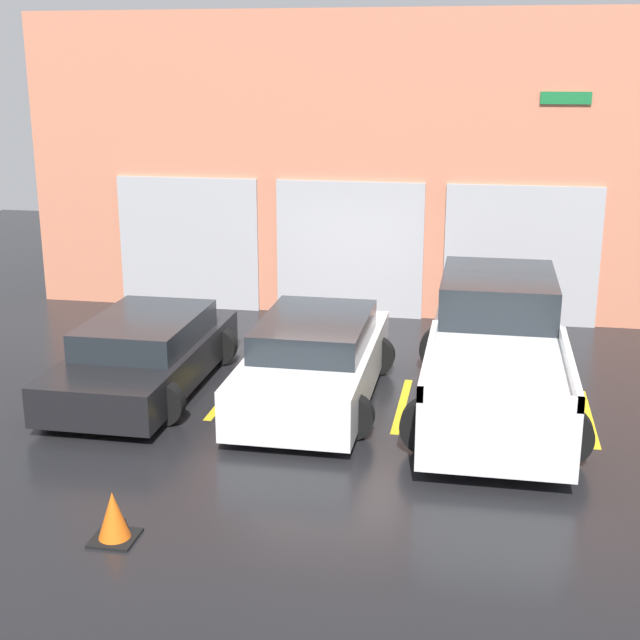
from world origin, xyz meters
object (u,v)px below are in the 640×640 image
pickup_truck (496,352)px  sedan_white (314,361)px  traffic_cone (113,518)px  sedan_side (145,354)px

pickup_truck → sedan_white: (-2.66, -0.28, -0.21)m
sedan_white → pickup_truck: bearing=6.1°
pickup_truck → traffic_cone: (-3.96, -4.72, -0.55)m
pickup_truck → traffic_cone: bearing=-130.0°
traffic_cone → sedan_white: bearing=73.7°
sedan_white → sedan_side: size_ratio=0.99×
pickup_truck → sedan_white: size_ratio=1.24×
pickup_truck → sedan_white: 2.68m
sedan_white → sedan_side: sedan_white is taller
traffic_cone → pickup_truck: bearing=50.0°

